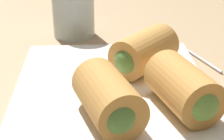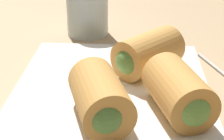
% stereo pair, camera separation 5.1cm
% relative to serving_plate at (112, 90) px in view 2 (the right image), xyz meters
% --- Properties ---
extents(table_surface, '(1.80, 1.40, 0.02)m').
position_rel_serving_plate_xyz_m(table_surface, '(-0.01, 0.00, -0.02)').
color(table_surface, tan).
rests_on(table_surface, ground).
extents(serving_plate, '(0.30, 0.27, 0.01)m').
position_rel_serving_plate_xyz_m(serving_plate, '(0.00, 0.00, 0.00)').
color(serving_plate, white).
rests_on(serving_plate, table_surface).
extents(roll_front_left, '(0.11, 0.11, 0.06)m').
position_rel_serving_plate_xyz_m(roll_front_left, '(0.04, -0.05, 0.04)').
color(roll_front_left, '#D19347').
rests_on(roll_front_left, serving_plate).
extents(roll_front_right, '(0.11, 0.09, 0.06)m').
position_rel_serving_plate_xyz_m(roll_front_right, '(-0.07, -0.08, 0.04)').
color(roll_front_right, '#D19347').
rests_on(roll_front_right, serving_plate).
extents(roll_back_left, '(0.11, 0.09, 0.06)m').
position_rel_serving_plate_xyz_m(roll_back_left, '(-0.09, 0.01, 0.04)').
color(roll_back_left, '#D19347').
rests_on(roll_back_left, serving_plate).
extents(drinking_glass, '(0.08, 0.08, 0.11)m').
position_rel_serving_plate_xyz_m(drinking_glass, '(0.24, 0.06, 0.05)').
color(drinking_glass, silver).
rests_on(drinking_glass, table_surface).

